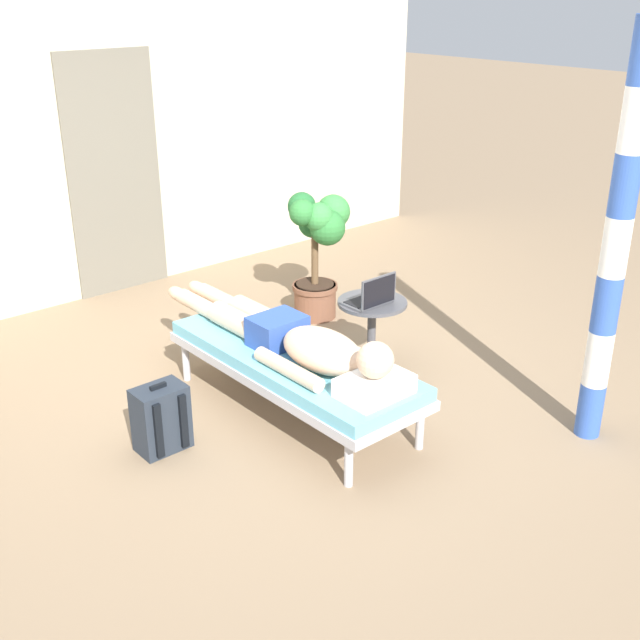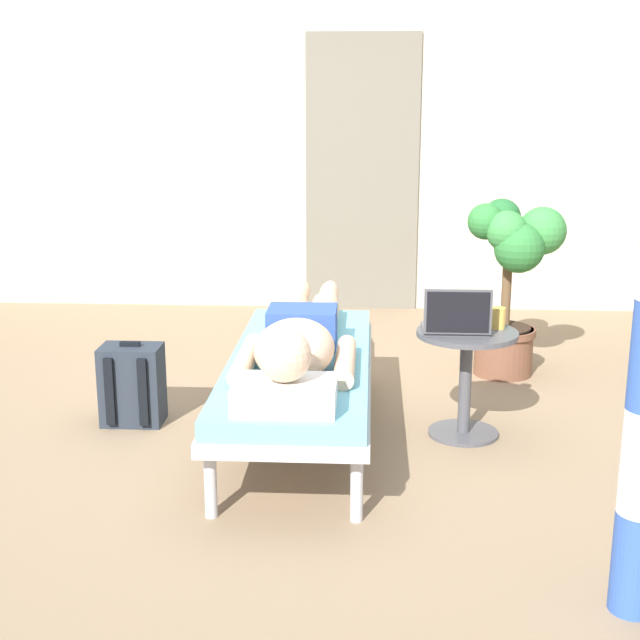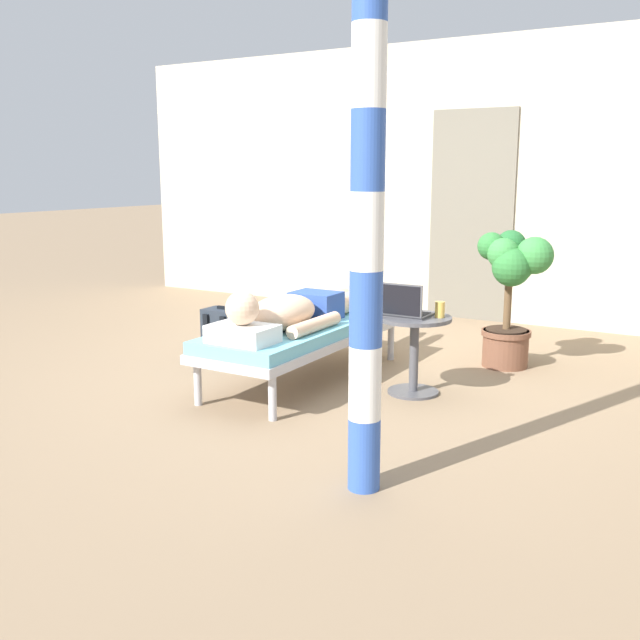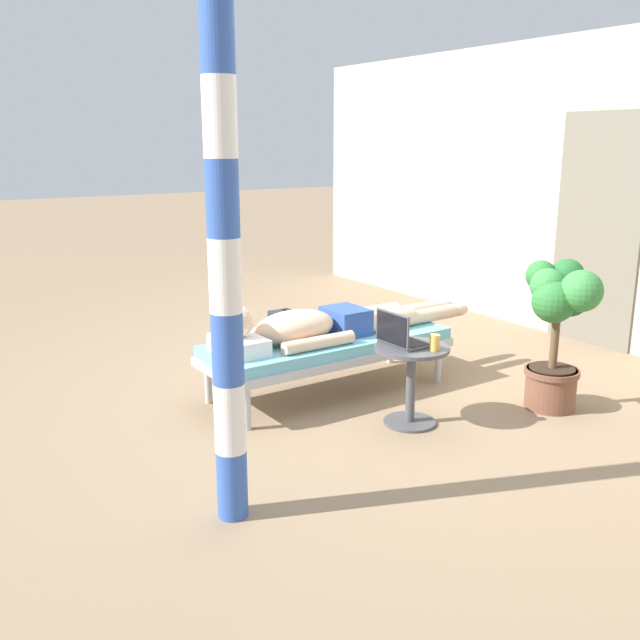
% 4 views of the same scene
% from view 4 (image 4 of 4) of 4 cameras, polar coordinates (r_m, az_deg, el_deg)
% --- Properties ---
extents(ground_plane, '(40.00, 40.00, 0.00)m').
position_cam_4_polar(ground_plane, '(5.15, 2.94, -5.94)').
color(ground_plane, '#8C7256').
extents(house_wall_back, '(7.60, 0.20, 2.70)m').
position_cam_4_polar(house_wall_back, '(6.86, 20.67, 9.81)').
color(house_wall_back, beige).
rests_on(house_wall_back, ground).
extents(house_door_panel, '(0.84, 0.03, 2.04)m').
position_cam_4_polar(house_door_panel, '(6.66, 21.62, 6.75)').
color(house_door_panel, '#6D6759').
rests_on(house_door_panel, ground).
extents(lounge_chair, '(0.67, 1.84, 0.42)m').
position_cam_4_polar(lounge_chair, '(5.06, 0.66, -2.17)').
color(lounge_chair, '#B7B7BC').
rests_on(lounge_chair, ground).
extents(person_reclining, '(0.53, 2.17, 0.32)m').
position_cam_4_polar(person_reclining, '(4.99, 0.29, -0.36)').
color(person_reclining, white).
rests_on(person_reclining, lounge_chair).
extents(side_table, '(0.48, 0.48, 0.52)m').
position_cam_4_polar(side_table, '(4.53, 7.43, -4.17)').
color(side_table, '#4C4C51').
rests_on(side_table, ground).
extents(laptop, '(0.31, 0.24, 0.23)m').
position_cam_4_polar(laptop, '(4.47, 6.52, -1.35)').
color(laptop, '#4C4C51').
rests_on(laptop, side_table).
extents(drink_glass, '(0.06, 0.06, 0.10)m').
position_cam_4_polar(drink_glass, '(4.39, 9.29, -1.84)').
color(drink_glass, gold).
rests_on(drink_glass, side_table).
extents(backpack, '(0.30, 0.26, 0.42)m').
position_cam_4_polar(backpack, '(5.88, -2.66, -1.33)').
color(backpack, '#262D38').
rests_on(backpack, ground).
extents(potted_plant, '(0.56, 0.47, 1.02)m').
position_cam_4_polar(potted_plant, '(4.92, 18.83, -0.02)').
color(potted_plant, brown).
rests_on(potted_plant, ground).
extents(porch_post, '(0.15, 0.15, 2.40)m').
position_cam_4_polar(porch_post, '(3.18, -7.73, 3.62)').
color(porch_post, '#3359B2').
rests_on(porch_post, ground).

